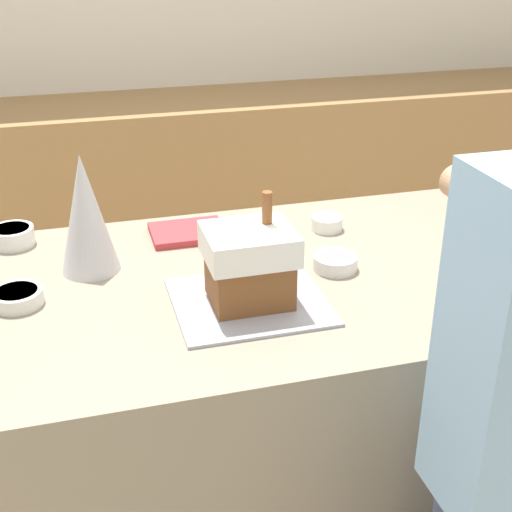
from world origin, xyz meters
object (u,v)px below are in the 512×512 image
Objects in this scene: decorative_tree at (86,214)px; candy_bowl_center_rear at (12,235)px; candy_bowl_front_corner at (327,222)px; candy_bowl_near_tray_left at (335,262)px; baking_tray at (249,302)px; gingerbread_house at (249,264)px; candy_bowl_far_right at (17,297)px; cookbook at (188,232)px.

decorative_tree is 0.33m from candy_bowl_center_rear.
candy_bowl_near_tray_left is at bearing -105.79° from candy_bowl_front_corner.
decorative_tree is at bearing 141.16° from baking_tray.
gingerbread_house is 2.81× the size of candy_bowl_front_corner.
candy_bowl_center_rear reaches higher than candy_bowl_near_tray_left.
baking_tray is 0.48m from decorative_tree.
gingerbread_house reaches higher than candy_bowl_far_right.
gingerbread_house is (0.00, 0.00, 0.10)m from baking_tray.
gingerbread_house is at bearing -14.92° from candy_bowl_far_right.
baking_tray is 2.94× the size of candy_bowl_far_right.
decorative_tree is (-0.35, 0.28, 0.05)m from gingerbread_house.
candy_bowl_far_right reaches higher than baking_tray.
baking_tray is 2.98× the size of candy_bowl_center_rear.
candy_bowl_center_rear is at bearing 137.89° from gingerbread_house.
candy_bowl_front_corner reaches higher than candy_bowl_far_right.
baking_tray is at bearing -80.97° from cookbook.
candy_bowl_near_tray_left is at bearing -25.28° from candy_bowl_center_rear.
candy_bowl_front_corner is (0.34, 0.37, -0.08)m from gingerbread_house.
gingerbread_house is 0.56m from candy_bowl_far_right.
baking_tray is 0.50m from candy_bowl_front_corner.
gingerbread_house is 0.46m from decorative_tree.
candy_bowl_front_corner is 0.41m from cookbook.
cookbook is (-0.40, 0.07, -0.01)m from candy_bowl_front_corner.
candy_bowl_front_corner reaches higher than cookbook.
gingerbread_house is 0.50m from candy_bowl_front_corner.
baking_tray is 0.56m from candy_bowl_far_right.
cookbook is at bearing 31.78° from candy_bowl_far_right.
baking_tray is at bearing -42.14° from candy_bowl_center_rear.
candy_bowl_far_right is 0.80m from candy_bowl_near_tray_left.
candy_bowl_center_rear is (-0.02, 0.36, 0.01)m from candy_bowl_far_right.
decorative_tree is at bearing -173.16° from candy_bowl_front_corner.
candy_bowl_far_right is 1.32× the size of candy_bowl_front_corner.
cookbook is (0.49, -0.07, -0.02)m from candy_bowl_center_rear.
candy_bowl_far_right is at bearing -86.82° from candy_bowl_center_rear.
baking_tray is 0.75m from candy_bowl_center_rear.
candy_bowl_center_rear is 0.57× the size of cookbook.
candy_bowl_front_corner is at bearing -9.23° from cookbook.
baking_tray is 0.10m from gingerbread_house.
candy_bowl_center_rear is 1.31× the size of candy_bowl_front_corner.
gingerbread_house is at bearing 28.80° from baking_tray.
candy_bowl_front_corner is (0.87, 0.22, 0.00)m from candy_bowl_far_right.
gingerbread_house is 2.16× the size of candy_bowl_center_rear.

